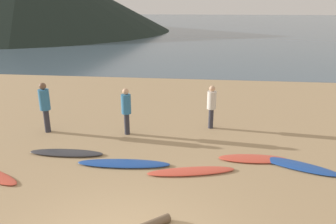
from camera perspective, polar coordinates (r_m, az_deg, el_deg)
ground_plane at (r=15.27m, az=0.69°, el=1.31°), size 120.00×120.00×0.20m
ocean_water at (r=69.56m, az=5.56°, el=14.90°), size 140.00×100.00×0.01m
surfboard_1 at (r=10.62m, az=-17.16°, el=-6.75°), size 2.30×0.58×0.09m
surfboard_2 at (r=9.61m, az=-7.67°, el=-8.81°), size 2.69×0.70×0.09m
surfboard_3 at (r=9.16m, az=4.05°, el=-10.19°), size 2.46×1.02×0.08m
surfboard_4 at (r=10.13m, az=14.54°, el=-7.82°), size 2.07×0.68×0.08m
surfboard_5 at (r=10.11m, az=21.39°, el=-8.60°), size 2.31×1.46×0.08m
person_0 at (r=12.27m, az=-20.55°, el=1.39°), size 0.36×0.36×1.80m
person_1 at (r=11.98m, az=7.55°, el=1.49°), size 0.32×0.32×1.61m
person_2 at (r=11.40m, az=-7.24°, el=0.76°), size 0.33×0.33×1.66m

